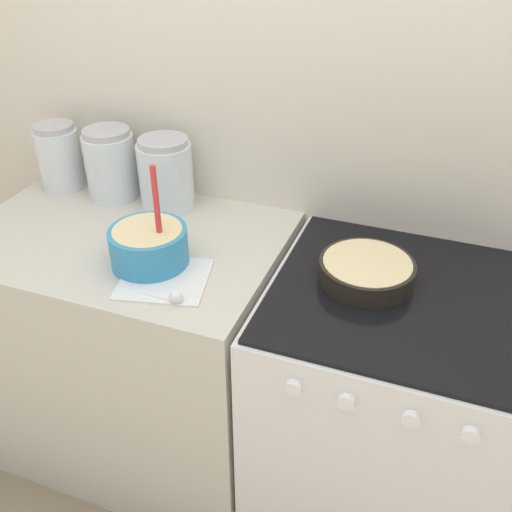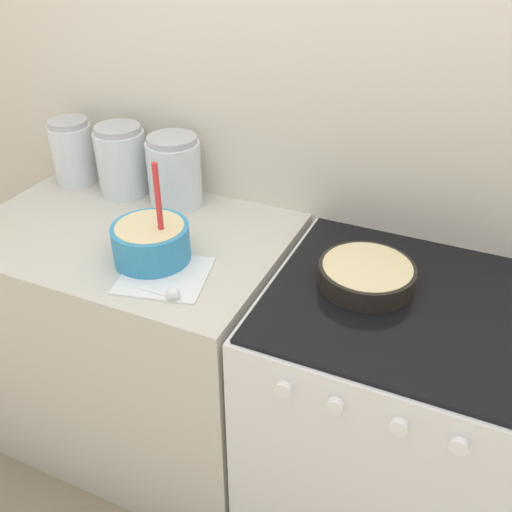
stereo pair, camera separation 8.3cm
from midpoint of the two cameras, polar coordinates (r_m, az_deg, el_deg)
wall_back at (r=1.74m, az=4.22°, el=13.34°), size 4.92×0.05×2.40m
countertop_cabinet at (r=2.04m, az=-12.92°, el=-8.93°), size 0.96×0.66×0.90m
stove at (r=1.81m, az=11.36°, el=-15.29°), size 0.70×0.68×0.90m
mixing_bowl at (r=1.59m, az=-12.13°, el=1.13°), size 0.21×0.21×0.30m
baking_pan at (r=1.53m, az=9.48°, el=-1.44°), size 0.25×0.25×0.06m
storage_jar_left at (r=2.10m, az=-20.10°, el=8.92°), size 0.15×0.15×0.22m
storage_jar_middle at (r=1.98m, az=-15.45°, el=8.44°), size 0.17×0.17×0.23m
storage_jar_right at (r=1.87m, az=-10.24°, el=7.68°), size 0.17×0.17×0.23m
recipe_page at (r=1.55m, az=-10.66°, el=-2.31°), size 0.27×0.26×0.01m
measuring_spoon at (r=1.46m, az=-10.04°, el=-4.09°), size 0.12×0.04×0.04m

